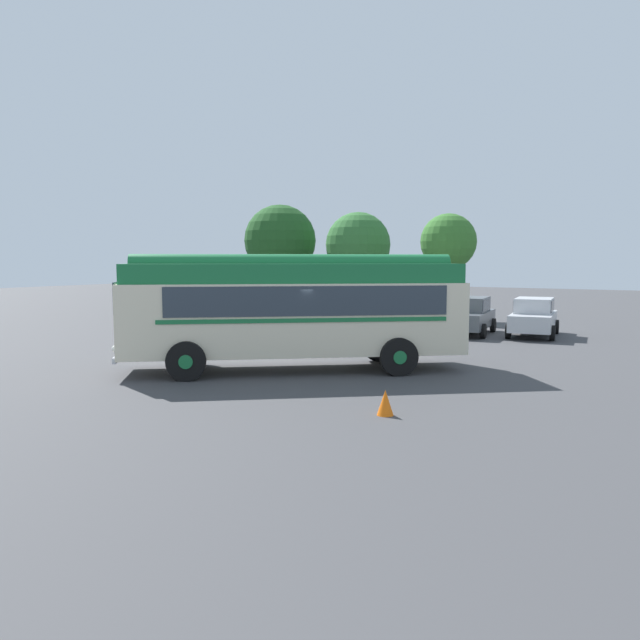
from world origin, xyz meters
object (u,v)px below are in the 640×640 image
Objects in this scene: car_far_right at (534,317)px; car_mid_left at (418,312)px; car_near_left at (362,310)px; car_mid_right at (469,315)px; vintage_bus at (294,308)px; traffic_cone at (385,403)px.

car_mid_left is at bearing -177.08° from car_far_right.
car_near_left is 5.41m from car_mid_right.
vintage_bus is 11.87m from car_mid_right.
traffic_cone is at bearing -78.37° from car_mid_right.
car_mid_right is (5.41, -0.09, 0.00)m from car_near_left.
vintage_bus is 6.13m from traffic_cone.
car_mid_left and car_far_right have the same top height.
car_mid_left is (-1.04, 12.23, -1.05)m from vintage_bus.
traffic_cone is at bearing -60.88° from car_near_left.
vintage_bus is 12.45m from car_near_left.
car_mid_left is (2.78, 0.43, 0.00)m from car_near_left.
traffic_cone is at bearing -36.86° from vintage_bus.
vintage_bus reaches higher than traffic_cone.
traffic_cone is (5.78, -15.78, -0.57)m from car_mid_left.
car_mid_left is 5.28m from car_far_right.
traffic_cone is (8.55, -15.35, -0.57)m from car_near_left.
car_near_left is 0.97× the size of car_far_right.
car_mid_left is at bearing 94.87° from vintage_bus.
vintage_bus is 12.32m from car_mid_left.
car_near_left reaches higher than traffic_cone.
car_far_right is at bearing 2.92° from car_mid_left.
car_near_left is 0.97× the size of car_mid_right.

